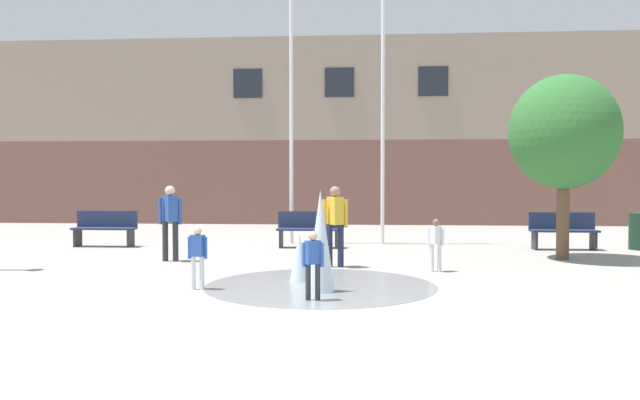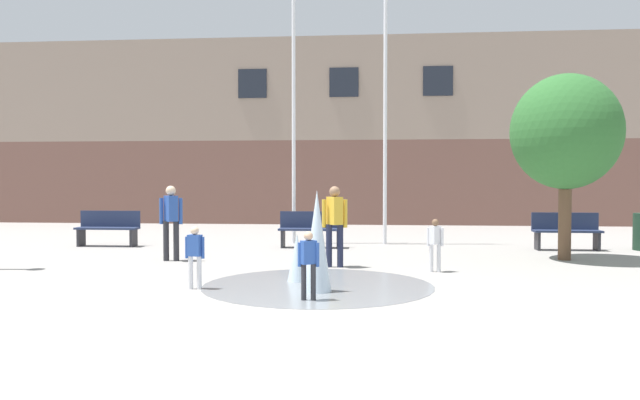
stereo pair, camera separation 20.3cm
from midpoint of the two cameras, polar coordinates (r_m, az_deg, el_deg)
name	(u,v)px [view 2 (the right image)]	position (r m, az deg, el deg)	size (l,w,h in m)	color
ground_plane	(250,351)	(6.46, -5.46, -13.57)	(100.00, 100.00, 0.00)	gray
library_building	(348,136)	(26.71, 2.77, 5.88)	(36.00, 6.05, 7.16)	brown
splash_fountain	(314,254)	(9.85, -0.01, -4.96)	(3.75, 3.75, 1.56)	gray
park_bench_far_left	(108,228)	(16.97, -18.47, -2.40)	(1.60, 0.44, 0.91)	#28282D
park_bench_left_of_flagpoles	(311,229)	(15.75, -0.48, -2.63)	(1.60, 0.44, 0.91)	#28282D
park_bench_under_right_flagpole	(566,230)	(16.39, 21.92, -2.59)	(1.60, 0.44, 0.91)	#28282D
adult_watching	(335,220)	(12.22, 1.82, -1.81)	(0.50, 0.39, 1.59)	#1E233D
child_running	(309,260)	(8.88, -0.40, -5.50)	(0.31, 0.22, 0.99)	#28282D
teen_by_trashcan	(171,217)	(13.49, -13.05, -1.51)	(0.50, 0.39, 1.59)	#28282D
child_with_pink_shirt	(195,252)	(9.97, -10.80, -4.72)	(0.31, 0.17, 0.99)	silver
child_in_fountain	(435,241)	(11.82, 10.97, -3.69)	(0.31, 0.24, 0.99)	silver
flagpole_left	(295,75)	(17.02, -1.99, 11.36)	(0.80, 0.10, 8.54)	silver
flagpole_right	(386,82)	(16.86, 6.44, 10.71)	(0.80, 0.10, 8.13)	silver
street_tree_near_building	(566,132)	(14.34, 21.94, 5.75)	(2.31, 2.31, 3.96)	brown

